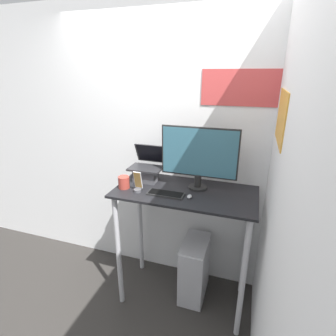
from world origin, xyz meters
TOP-DOWN VIEW (x-y plane):
  - ground_plane at (0.00, 0.00)m, footprint 12.00×12.00m
  - wall_back at (0.00, 0.65)m, footprint 6.00×0.06m
  - wall_side_right at (0.66, 0.00)m, footprint 0.06×6.00m
  - desk at (0.00, 0.28)m, footprint 1.14×0.57m
  - laptop at (-0.38, 0.39)m, footprint 0.28×0.27m
  - monitor at (0.09, 0.36)m, footprint 0.61×0.15m
  - keyboard at (-0.13, 0.17)m, footprint 0.29×0.11m
  - mouse at (0.06, 0.17)m, footprint 0.03×0.06m
  - cell_phone at (-0.36, 0.16)m, footprint 0.06×0.07m
  - computer_tower at (0.09, 0.35)m, footprint 0.22×0.40m
  - mug at (-0.49, 0.18)m, footprint 0.09×0.09m

SIDE VIEW (x-z plane):
  - ground_plane at x=0.00m, z-range 0.00..0.00m
  - computer_tower at x=0.09m, z-range 0.00..0.58m
  - desk at x=0.00m, z-range 0.33..1.43m
  - keyboard at x=-0.13m, z-range 1.10..1.12m
  - mouse at x=0.06m, z-range 1.10..1.13m
  - mug at x=-0.49m, z-range 1.10..1.20m
  - cell_phone at x=-0.36m, z-range 1.07..1.24m
  - laptop at x=-0.38m, z-range 1.04..1.35m
  - wall_side_right at x=0.66m, z-range 0.00..2.60m
  - wall_back at x=0.00m, z-range 0.00..2.60m
  - monitor at x=0.09m, z-range 1.12..1.63m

